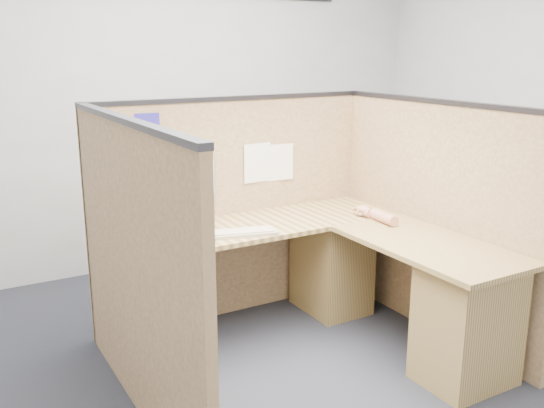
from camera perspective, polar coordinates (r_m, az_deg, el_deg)
floor at (r=3.70m, az=3.93°, el=-15.34°), size 5.00×5.00×0.00m
wall_back at (r=5.24m, az=-9.80°, el=9.47°), size 5.00×0.00×5.00m
cubicle_partitions at (r=3.73m, az=0.48°, el=-2.20°), size 2.06×1.83×1.53m
l_desk at (r=3.83m, az=3.94°, el=-7.71°), size 1.95×1.75×0.73m
laptop at (r=3.82m, az=-12.59°, el=-1.77°), size 0.39×0.40×0.25m
keyboard at (r=3.71m, az=-2.94°, el=-2.71°), size 0.46×0.26×0.03m
mouse at (r=4.17m, az=8.52°, el=-0.80°), size 0.11×0.07×0.04m
hand_forearm at (r=4.07m, az=9.81°, el=-1.00°), size 0.11×0.37×0.08m
blue_poster at (r=3.84m, az=-11.88°, el=6.48°), size 0.19×0.03×0.25m
american_flag at (r=3.84m, az=-11.68°, el=5.29°), size 0.19×0.01×0.32m
file_holder at (r=3.99m, az=-6.93°, el=2.40°), size 0.23×0.05×0.29m
paper_left at (r=4.19m, az=-1.38°, el=3.89°), size 0.21×0.02×0.27m
paper_right at (r=4.29m, az=0.75°, el=3.95°), size 0.20×0.02×0.26m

